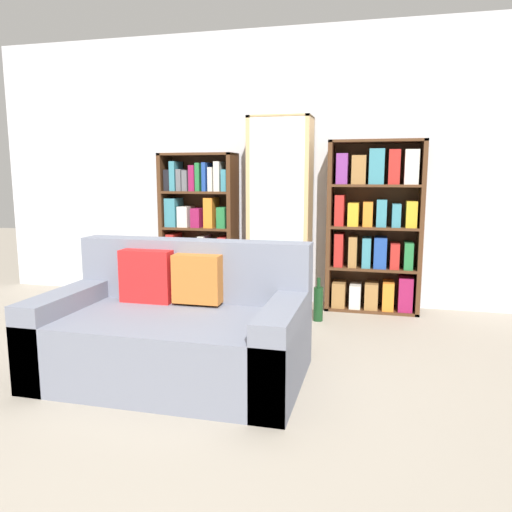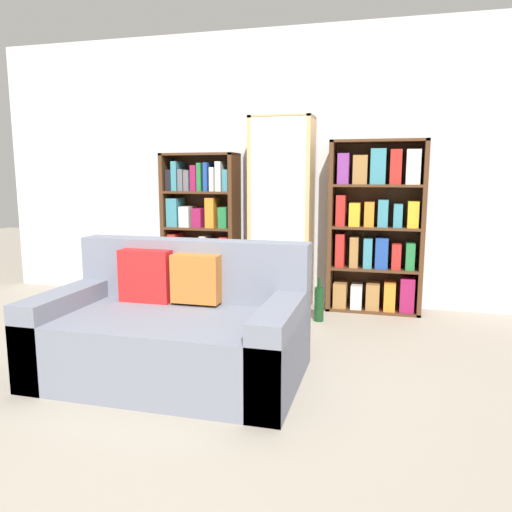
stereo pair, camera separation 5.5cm
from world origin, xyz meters
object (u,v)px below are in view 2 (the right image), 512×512
Objects in this scene: wine_bottle at (319,303)px; bookshelf_right at (376,229)px; bookshelf_left at (201,230)px; couch at (175,331)px; display_cabinet at (282,213)px.

bookshelf_right is at bearing 46.86° from wine_bottle.
bookshelf_left is 1.50m from wine_bottle.
bookshelf_left is at bearing 180.00° from bookshelf_right.
couch is 2.04m from bookshelf_left.
bookshelf_right is at bearing 1.04° from display_cabinet.
wine_bottle is (0.75, 1.43, -0.13)m from couch.
bookshelf_left is at bearing 178.89° from display_cabinet.
bookshelf_right is 4.10× the size of wine_bottle.
wine_bottle is at bearing -46.82° from display_cabinet.
bookshelf_left is 1.76m from bookshelf_right.
bookshelf_left is at bearing 105.96° from couch.
couch is 2.32m from bookshelf_right.
display_cabinet is at bearing -178.96° from bookshelf_right.
bookshelf_left reaches higher than wine_bottle.
bookshelf_left is 0.87m from display_cabinet.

